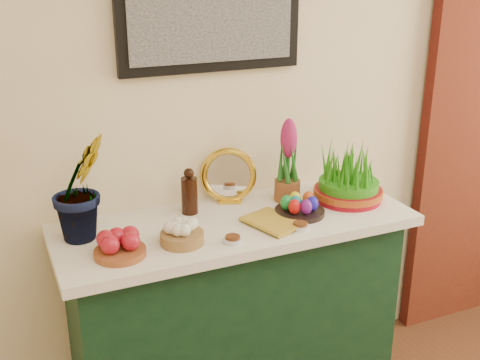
% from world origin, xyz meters
% --- Properties ---
extents(sideboard, '(1.30, 0.45, 0.85)m').
position_xyz_m(sideboard, '(-0.26, 2.00, 0.42)').
color(sideboard, '#14371B').
rests_on(sideboard, ground).
extents(tablecloth, '(1.40, 0.55, 0.04)m').
position_xyz_m(tablecloth, '(-0.26, 2.00, 0.87)').
color(tablecloth, white).
rests_on(tablecloth, sideboard).
extents(hyacinth_green, '(0.32, 0.31, 0.51)m').
position_xyz_m(hyacinth_green, '(-0.83, 2.08, 1.15)').
color(hyacinth_green, '#21681F').
rests_on(hyacinth_green, tablecloth).
extents(apple_bowl, '(0.18, 0.18, 0.09)m').
position_xyz_m(apple_bowl, '(-0.74, 1.88, 0.93)').
color(apple_bowl, brown).
rests_on(apple_bowl, tablecloth).
extents(garlic_basket, '(0.20, 0.20, 0.09)m').
position_xyz_m(garlic_basket, '(-0.52, 1.89, 0.93)').
color(garlic_basket, olive).
rests_on(garlic_basket, tablecloth).
extents(vinegar_cruet, '(0.06, 0.06, 0.19)m').
position_xyz_m(vinegar_cruet, '(-0.40, 2.13, 0.97)').
color(vinegar_cruet, black).
rests_on(vinegar_cruet, tablecloth).
extents(mirror, '(0.24, 0.14, 0.23)m').
position_xyz_m(mirror, '(-0.22, 2.18, 1.00)').
color(mirror, gold).
rests_on(mirror, tablecloth).
extents(book, '(0.20, 0.25, 0.03)m').
position_xyz_m(book, '(-0.23, 1.87, 0.90)').
color(book, '#B6942A').
rests_on(book, tablecloth).
extents(spice_dish_left, '(0.07, 0.07, 0.03)m').
position_xyz_m(spice_dish_left, '(-0.35, 1.82, 0.90)').
color(spice_dish_left, silver).
rests_on(spice_dish_left, tablecloth).
extents(spice_dish_right, '(0.07, 0.07, 0.03)m').
position_xyz_m(spice_dish_right, '(-0.07, 1.82, 0.90)').
color(spice_dish_right, silver).
rests_on(spice_dish_right, tablecloth).
extents(egg_plate, '(0.25, 0.25, 0.08)m').
position_xyz_m(egg_plate, '(-0.01, 1.94, 0.92)').
color(egg_plate, black).
rests_on(egg_plate, tablecloth).
extents(hyacinth_pink, '(0.11, 0.11, 0.35)m').
position_xyz_m(hyacinth_pink, '(0.01, 2.10, 1.05)').
color(hyacinth_pink, brown).
rests_on(hyacinth_pink, tablecloth).
extents(wheatgrass_sabzeh, '(0.29, 0.29, 0.24)m').
position_xyz_m(wheatgrass_sabzeh, '(0.25, 2.00, 0.99)').
color(wheatgrass_sabzeh, maroon).
rests_on(wheatgrass_sabzeh, tablecloth).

